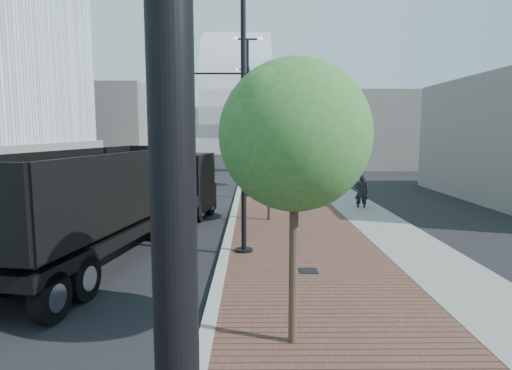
{
  "coord_description": "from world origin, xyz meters",
  "views": [
    {
      "loc": [
        0.87,
        -3.48,
        3.91
      ],
      "look_at": [
        1.0,
        12.0,
        2.0
      ],
      "focal_mm": 30.48,
      "sensor_mm": 36.0,
      "label": 1
    }
  ],
  "objects_px": {
    "dump_truck": "(151,199)",
    "dark_car_mid": "(197,161)",
    "white_sedan": "(176,192)",
    "pedestrian": "(361,192)"
  },
  "relations": [
    {
      "from": "dump_truck",
      "to": "dark_car_mid",
      "type": "distance_m",
      "value": 30.75
    },
    {
      "from": "dark_car_mid",
      "to": "white_sedan",
      "type": "bearing_deg",
      "value": -96.01
    },
    {
      "from": "dump_truck",
      "to": "pedestrian",
      "type": "height_order",
      "value": "dump_truck"
    },
    {
      "from": "dump_truck",
      "to": "white_sedan",
      "type": "height_order",
      "value": "dump_truck"
    },
    {
      "from": "white_sedan",
      "to": "pedestrian",
      "type": "xyz_separation_m",
      "value": [
        9.51,
        -1.7,
        0.19
      ]
    },
    {
      "from": "white_sedan",
      "to": "dark_car_mid",
      "type": "xyz_separation_m",
      "value": [
        -1.93,
        23.72,
        -0.01
      ]
    },
    {
      "from": "dark_car_mid",
      "to": "pedestrian",
      "type": "relative_size",
      "value": 2.79
    },
    {
      "from": "white_sedan",
      "to": "pedestrian",
      "type": "relative_size",
      "value": 2.4
    },
    {
      "from": "white_sedan",
      "to": "dark_car_mid",
      "type": "relative_size",
      "value": 0.86
    },
    {
      "from": "white_sedan",
      "to": "dump_truck",
      "type": "bearing_deg",
      "value": -88.02
    }
  ]
}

